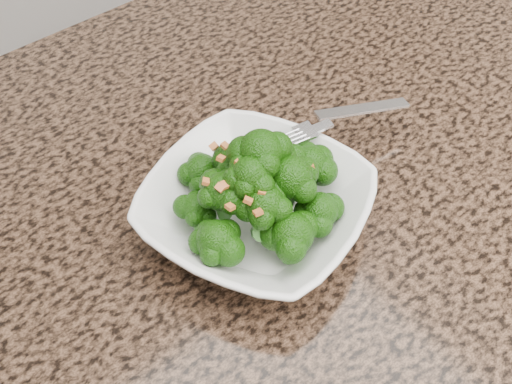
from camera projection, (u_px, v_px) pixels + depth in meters
granite_counter at (434, 218)px, 0.66m from camera, size 1.64×1.04×0.03m
bowl at (256, 209)px, 0.61m from camera, size 0.27×0.27×0.05m
broccoli_pile at (256, 165)px, 0.57m from camera, size 0.18×0.18×0.07m
garlic_topping at (256, 134)px, 0.54m from camera, size 0.11×0.11×0.01m
fork at (324, 125)px, 0.65m from camera, size 0.19×0.08×0.01m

